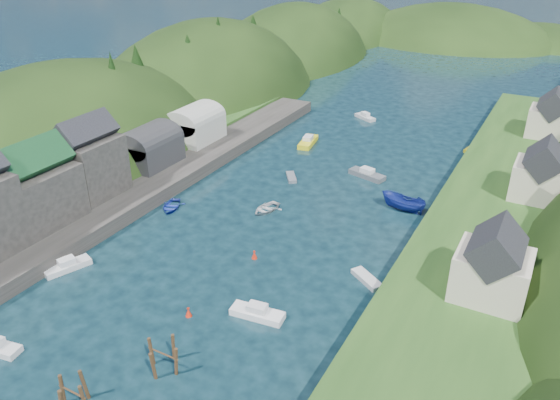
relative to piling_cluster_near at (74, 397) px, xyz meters
The scene contains 14 objects.
ground 56.74m from the piling_cluster_near, 89.55° to the left, with size 600.00×600.00×0.00m, color black.
hillside_left 93.55m from the piling_cluster_near, 118.60° to the left, with size 44.00×245.56×52.00m.
far_hills 181.14m from the piling_cluster_near, 89.47° to the left, with size 103.00×68.00×44.00m.
hill_trees 72.97m from the piling_cluster_near, 89.73° to the left, with size 91.27×144.86×12.82m.
quay_left 35.63m from the piling_cluster_near, 131.40° to the left, with size 12.00×110.00×2.00m, color #2D2B28.
terrace_left_grass 40.59m from the piling_cluster_near, 138.83° to the left, with size 12.00×110.00×2.50m, color #234719.
boat_sheds 52.53m from the piling_cluster_near, 119.20° to the left, with size 7.00×21.00×7.50m.
terrace_right 53.20m from the piling_cluster_near, 61.43° to the left, with size 16.00×120.00×2.40m, color #234719.
right_bank_cottages 62.14m from the piling_cluster_near, 62.68° to the left, with size 9.00×59.24×8.41m.
piling_cluster_near is the anchor object (origin of this frame).
piling_cluster_far 7.97m from the piling_cluster_near, 63.35° to the left, with size 3.32×3.09×3.50m.
channel_buoy_near 14.17m from the piling_cluster_near, 86.04° to the left, with size 0.70×0.70×1.10m.
channel_buoy_far 26.61m from the piling_cluster_near, 87.05° to the left, with size 0.70×0.70×1.10m.
moored_boats 31.51m from the piling_cluster_near, 92.23° to the left, with size 37.01×95.81×2.47m.
Camera 1 is at (29.93, -27.18, 35.99)m, focal length 35.00 mm.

